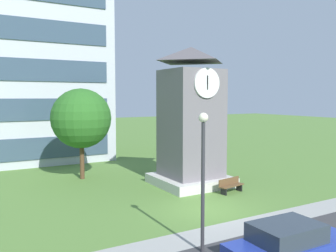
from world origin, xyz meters
The scene contains 7 objects.
ground_plane centered at (0.00, 0.00, 0.00)m, with size 160.00×160.00×0.00m, color #567F38.
kerb_strip centered at (0.00, -2.73, 0.00)m, with size 120.00×1.60×0.01m, color #9E9E99.
clock_tower centered at (2.32, 4.93, 4.00)m, with size 4.54×4.54×9.05m.
park_bench centered at (3.32, 2.01, 0.46)m, with size 1.86×0.78×0.88m.
street_lamp centered at (-3.07, -3.99, 3.31)m, with size 0.36×0.36×5.25m.
tree_by_building centered at (-3.44, 10.20, 4.31)m, with size 4.22×4.22×6.43m.
parked_car_blue centered at (-1.47, -6.72, 0.86)m, with size 4.57×2.07×1.69m.
Camera 1 is at (-10.73, -14.68, 5.82)m, focal length 38.39 mm.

